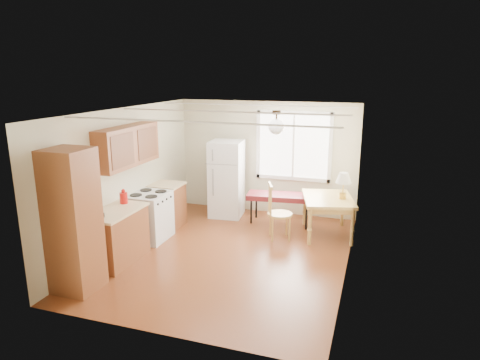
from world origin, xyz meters
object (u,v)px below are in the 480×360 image
at_px(refrigerator, 227,179).
at_px(chair, 275,208).
at_px(bench, 281,197).
at_px(dining_table, 328,202).

bearing_deg(refrigerator, chair, -42.88).
relative_size(bench, dining_table, 1.02).
distance_m(refrigerator, chair, 1.69).
xyz_separation_m(refrigerator, dining_table, (2.26, -0.49, -0.18)).
distance_m(bench, dining_table, 1.07).
bearing_deg(chair, dining_table, 8.18).
bearing_deg(chair, refrigerator, 121.30).
height_order(dining_table, chair, chair).
relative_size(refrigerator, dining_table, 1.19).
bearing_deg(bench, refrigerator, 166.03).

